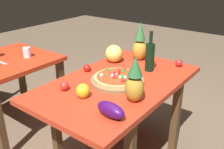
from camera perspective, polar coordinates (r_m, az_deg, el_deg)
name	(u,v)px	position (r m, az deg, el deg)	size (l,w,h in m)	color
display_table	(118,92)	(2.02, 1.30, -3.82)	(1.35, 0.81, 0.76)	#4F351E
background_table	(8,71)	(2.68, -22.09, 0.65)	(0.82, 0.80, 0.76)	#4F351E
pizza_board	(117,81)	(1.95, 1.17, -1.36)	(0.41, 0.41, 0.03)	olive
pizza	(117,77)	(1.94, 1.22, -0.60)	(0.36, 0.36, 0.06)	tan
wine_bottle	(150,56)	(2.15, 8.43, 4.02)	(0.08, 0.08, 0.34)	black
pineapple_left	(135,82)	(1.64, 5.08, -1.57)	(0.12, 0.12, 0.31)	#BC8C2D
pineapple_right	(140,44)	(2.38, 6.18, 6.87)	(0.13, 0.13, 0.35)	gold
melon	(114,54)	(2.34, 0.43, 4.67)	(0.16, 0.16, 0.16)	#E4D85E
bell_pepper	(83,91)	(1.73, -6.49, -3.65)	(0.09, 0.09, 0.10)	yellow
eggplant	(111,110)	(1.51, -0.28, -7.89)	(0.20, 0.09, 0.09)	#3D0E56
tomato_near_board	(179,63)	(2.32, 14.68, 2.49)	(0.06, 0.06, 0.06)	red
tomato_by_bottle	(64,86)	(1.85, -10.58, -2.51)	(0.07, 0.07, 0.07)	red
tomato_beside_pepper	(87,68)	(2.15, -5.62, 1.45)	(0.06, 0.06, 0.06)	red
drinking_glass_water	(27,52)	(2.61, -18.41, 4.70)	(0.07, 0.07, 0.09)	silver
knife_utensil	(1,62)	(2.55, -23.47, 2.51)	(0.02, 0.18, 0.01)	silver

